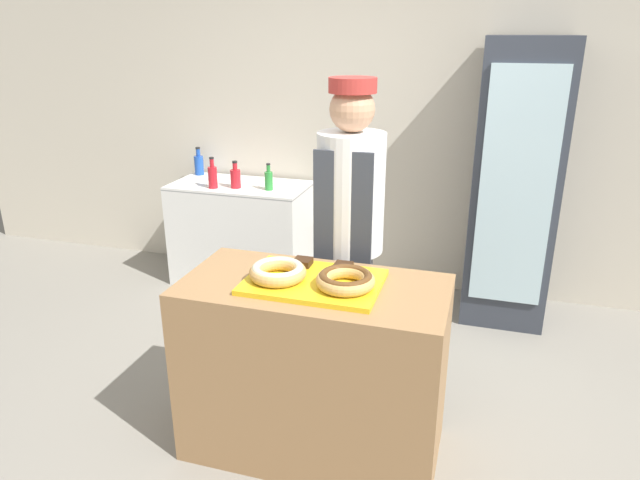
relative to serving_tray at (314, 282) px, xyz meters
The scene contains 15 objects.
ground_plane 0.90m from the serving_tray, ahead, with size 14.00×14.00×0.00m, color gray.
wall_back 2.18m from the serving_tray, 90.00° to the left, with size 8.00×0.06×2.70m.
display_counter 0.46m from the serving_tray, ahead, with size 1.22×0.61×0.89m.
serving_tray is the anchor object (origin of this frame).
donut_light_glaze 0.17m from the serving_tray, 166.58° to the right, with size 0.26×0.26×0.07m.
donut_chocolate_glaze 0.17m from the serving_tray, 13.42° to the right, with size 0.26×0.26×0.07m.
brownie_back_left 0.18m from the serving_tray, 124.62° to the left, with size 0.08×0.08×0.03m.
brownie_back_right 0.18m from the serving_tray, 55.38° to the left, with size 0.08×0.08×0.03m.
baker_person 0.57m from the serving_tray, 87.32° to the left, with size 0.36×0.36×1.76m.
beverage_fridge 1.99m from the serving_tray, 63.35° to the left, with size 0.56×0.59×1.95m.
chest_freezer 2.20m from the serving_tray, 123.50° to the left, with size 1.09×0.56×0.83m.
bottle_green 1.91m from the serving_tray, 117.80° to the left, with size 0.06×0.06×0.21m.
bottle_red 2.09m from the serving_tray, 129.34° to the left, with size 0.07×0.07×0.24m.
bottle_red_b 2.04m from the serving_tray, 124.72° to the left, with size 0.08×0.08×0.21m.
bottle_blue 2.57m from the serving_tray, 129.59° to the left, with size 0.08×0.08×0.23m.
Camera 1 is at (0.71, -2.26, 1.98)m, focal length 32.00 mm.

